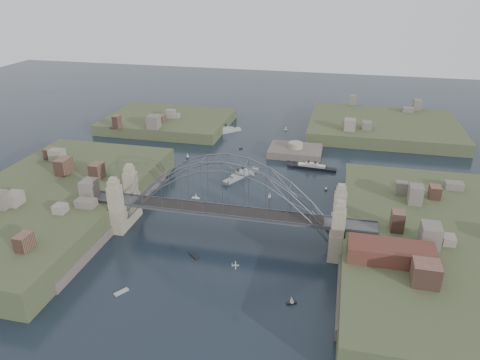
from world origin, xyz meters
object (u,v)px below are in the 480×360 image
at_px(fort_island, 295,155).
at_px(naval_cruiser_far, 224,131).
at_px(wharf_shed, 391,253).
at_px(naval_cruiser_near, 241,175).
at_px(ocean_liner, 312,167).
at_px(bridge, 226,198).

distance_m(fort_island, naval_cruiser_far, 42.23).
height_order(wharf_shed, naval_cruiser_far, wharf_shed).
bearing_deg(fort_island, naval_cruiser_near, -121.37).
height_order(wharf_shed, naval_cruiser_near, wharf_shed).
bearing_deg(naval_cruiser_near, naval_cruiser_far, 111.83).
relative_size(naval_cruiser_near, ocean_liner, 0.90).
xyz_separation_m(bridge, naval_cruiser_near, (-5.26, 41.68, -11.47)).
relative_size(fort_island, wharf_shed, 1.10).
distance_m(fort_island, naval_cruiser_near, 33.19).
bearing_deg(wharf_shed, naval_cruiser_near, 131.50).
bearing_deg(wharf_shed, ocean_liner, 108.84).
bearing_deg(naval_cruiser_near, fort_island, 58.63).
bearing_deg(fort_island, ocean_liner, -60.04).
xyz_separation_m(bridge, ocean_liner, (20.18, 55.82, -11.59)).
height_order(fort_island, wharf_shed, wharf_shed).
bearing_deg(ocean_liner, naval_cruiser_near, -150.94).
height_order(bridge, fort_island, bridge).
xyz_separation_m(fort_island, naval_cruiser_far, (-36.86, 20.58, 1.28)).
relative_size(bridge, wharf_shed, 4.20).
relative_size(naval_cruiser_near, naval_cruiser_far, 1.18).
bearing_deg(bridge, naval_cruiser_near, 97.20).
distance_m(fort_island, wharf_shed, 90.48).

